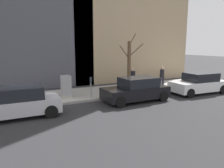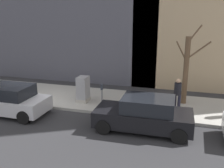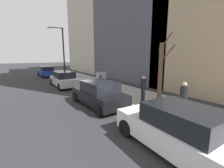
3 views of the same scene
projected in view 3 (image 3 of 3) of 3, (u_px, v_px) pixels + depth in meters
The scene contains 15 objects.
ground_plane at pixel (78, 86), 15.14m from camera, with size 120.00×120.00×0.00m, color #2B2B2D.
sidewalk at pixel (96, 84), 16.21m from camera, with size 4.00×36.00×0.15m, color #9E9B93.
parked_car_white at pixel (178, 129), 4.73m from camera, with size 2.01×4.24×1.52m.
parked_car_black at pixel (98, 94), 9.17m from camera, with size 2.02×4.25×1.52m.
parked_car_silver at pixel (64, 79), 14.82m from camera, with size 1.95×4.21×1.52m.
parked_car_blue at pixel (47, 72), 22.20m from camera, with size 2.04×4.26×1.52m.
parking_meter at pixel (101, 82), 11.98m from camera, with size 0.14×0.10×1.35m.
utility_box at pixel (101, 80), 13.62m from camera, with size 0.83×0.61×1.43m.
streetlamp at pixel (61, 48), 19.75m from camera, with size 1.97×0.32×6.50m.
bare_tree at pixel (161, 71), 9.58m from camera, with size 0.88×1.76×4.29m.
trash_bin at pixel (70, 75), 19.73m from camera, with size 0.56×0.56×0.90m, color #14381E.
pedestrian_near_meter at pixel (184, 97), 7.17m from camera, with size 0.36×0.40×1.66m.
pedestrian_midblock at pixel (143, 87), 9.42m from camera, with size 0.36×0.38×1.66m.
pedestrian_far_corner at pixel (65, 69), 22.22m from camera, with size 0.40×0.36×1.66m.
office_tower_right at pixel (107, 29), 30.77m from camera, with size 12.22×12.22×16.78m, color #BCB29E.
Camera 3 is at (-5.26, -14.30, 3.03)m, focal length 24.00 mm.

